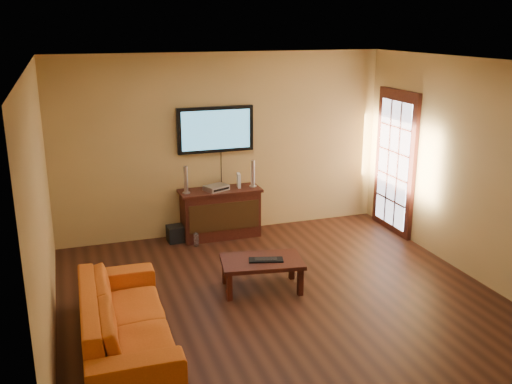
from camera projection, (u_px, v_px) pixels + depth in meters
name	position (u px, v px, depth m)	size (l,w,h in m)	color
ground_plane	(283.00, 301.00, 6.59)	(5.00, 5.00, 0.00)	black
room_walls	(266.00, 148.00, 6.68)	(5.00, 5.00, 5.00)	tan
french_door	(395.00, 164.00, 8.59)	(0.07, 1.02, 2.22)	black
media_console	(220.00, 213.00, 8.50)	(1.21, 0.46, 0.73)	black
television	(216.00, 130.00, 8.33)	(1.14, 0.08, 0.67)	black
coffee_table	(262.00, 264.00, 6.80)	(1.04, 0.73, 0.38)	black
sofa	(125.00, 310.00, 5.54)	(2.11, 0.61, 0.82)	#CA5816
speaker_left	(186.00, 181.00, 8.17)	(0.11, 0.11, 0.40)	silver
speaker_right	(253.00, 175.00, 8.50)	(0.11, 0.11, 0.40)	silver
av_receiver	(216.00, 188.00, 8.35)	(0.33, 0.24, 0.08)	silver
game_console	(239.00, 180.00, 8.49)	(0.04, 0.15, 0.21)	white
subwoofer	(176.00, 234.00, 8.37)	(0.24, 0.24, 0.24)	black
bottle	(196.00, 240.00, 8.19)	(0.07, 0.07, 0.21)	white
keyboard	(266.00, 260.00, 6.76)	(0.43, 0.26, 0.02)	black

